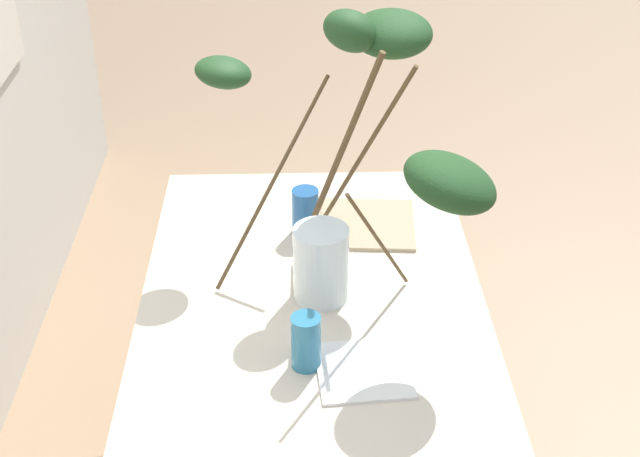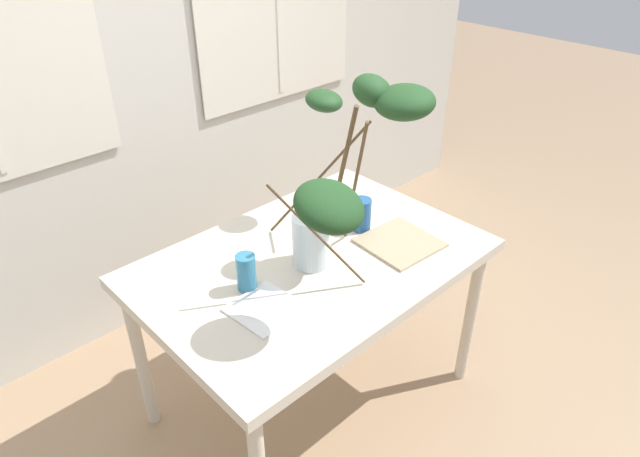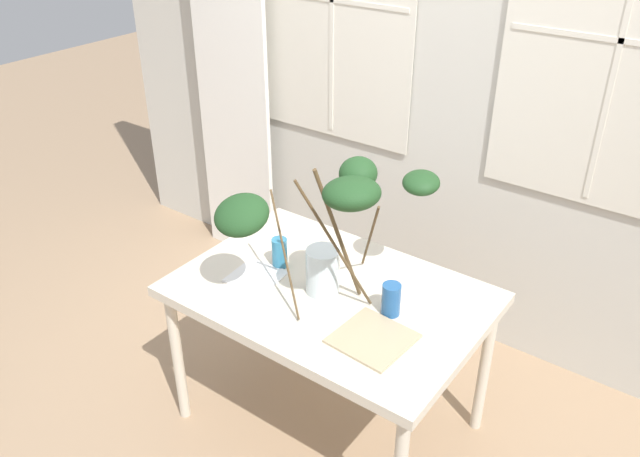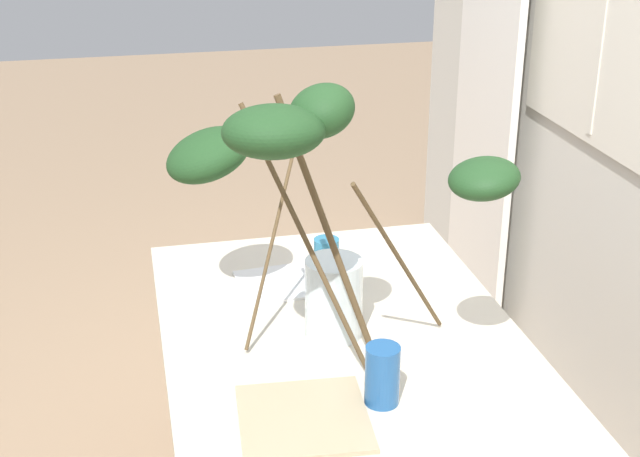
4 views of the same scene
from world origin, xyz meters
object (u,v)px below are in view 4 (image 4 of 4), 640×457
drinking_glass_blue_left (326,262)px  plate_square_right (304,418)px  plate_square_left (278,284)px  dining_table (344,362)px  drinking_glass_blue_right (382,375)px  vase_with_branches (296,196)px

drinking_glass_blue_left → plate_square_right: bearing=-17.2°
plate_square_left → dining_table: bearing=19.0°
drinking_glass_blue_left → drinking_glass_blue_right: bearing=-0.8°
dining_table → vase_with_branches: 0.49m
plate_square_right → drinking_glass_blue_right: bearing=99.5°
dining_table → drinking_glass_blue_right: 0.32m
drinking_glass_blue_right → drinking_glass_blue_left: bearing=179.2°
dining_table → drinking_glass_blue_left: (-0.29, 0.02, 0.14)m
dining_table → plate_square_left: plate_square_left is taller
drinking_glass_blue_left → drinking_glass_blue_right: same height
dining_table → drinking_glass_blue_left: drinking_glass_blue_left is taller
plate_square_left → plate_square_right: bearing=-5.2°
drinking_glass_blue_left → plate_square_left: (-0.03, -0.13, -0.07)m
dining_table → vase_with_branches: vase_with_branches is taller
vase_with_branches → drinking_glass_blue_right: 0.44m
drinking_glass_blue_left → plate_square_right: size_ratio=0.51×
vase_with_branches → plate_square_right: bearing=-8.7°
dining_table → plate_square_left: (-0.32, -0.11, 0.07)m
plate_square_right → plate_square_left: bearing=174.8°
vase_with_branches → plate_square_left: bearing=177.6°
plate_square_left → plate_square_right: plate_square_right is taller
dining_table → vase_with_branches: size_ratio=1.66×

